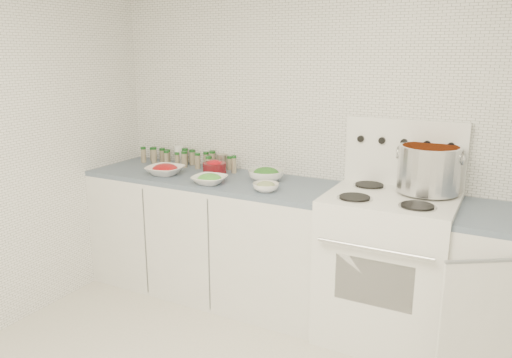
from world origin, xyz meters
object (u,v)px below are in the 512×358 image
object	(u,v)px
bowl_tomato	(165,170)
stove	(387,262)
stock_pot	(429,167)
bowl_snowpea	(209,179)

from	to	relation	value
bowl_tomato	stove	bearing A→B (deg)	3.80
stock_pot	bowl_snowpea	xyz separation A→B (m)	(-1.37, -0.32, -0.16)
stock_pot	bowl_tomato	xyz separation A→B (m)	(-1.80, -0.25, -0.16)
bowl_tomato	stock_pot	bearing A→B (deg)	8.02
bowl_tomato	bowl_snowpea	xyz separation A→B (m)	(0.43, -0.07, -0.00)
bowl_tomato	bowl_snowpea	bearing A→B (deg)	-9.16
stove	stock_pot	size ratio (longest dim) A/B	3.50
stove	bowl_snowpea	bearing A→B (deg)	-171.53
stock_pot	bowl_tomato	distance (m)	1.83
stove	bowl_tomato	size ratio (longest dim) A/B	4.95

